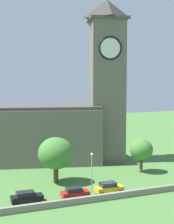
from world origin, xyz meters
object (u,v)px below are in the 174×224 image
at_px(car_black, 27,197).
at_px(tree_by_tower, 56,153).
at_px(car_red, 75,193).
at_px(church, 70,114).
at_px(tree_riverside_west, 141,150).
at_px(streetlamp_west_mid, 92,165).
at_px(car_yellow, 109,188).

distance_m(car_black, tree_by_tower, 11.72).
relative_size(car_black, car_red, 1.10).
bearing_deg(car_red, church, 71.70).
xyz_separation_m(car_red, tree_riverside_west, (17.47, 9.36, 3.63)).
relative_size(streetlamp_west_mid, tree_riverside_west, 0.98).
relative_size(car_black, streetlamp_west_mid, 0.75).
bearing_deg(church, tree_riverside_west, -55.67).
relative_size(car_black, car_yellow, 1.07).
bearing_deg(tree_by_tower, car_black, -131.49).
distance_m(car_red, tree_by_tower, 9.99).
distance_m(car_black, streetlamp_west_mid, 11.73).
bearing_deg(car_black, church, 56.26).
height_order(church, tree_riverside_west, church).
height_order(church, car_yellow, church).
height_order(car_black, car_yellow, car_yellow).
bearing_deg(church, car_yellow, -94.83).
distance_m(car_black, car_yellow, 13.21).
bearing_deg(car_yellow, tree_by_tower, 123.38).
height_order(streetlamp_west_mid, tree_by_tower, tree_by_tower).
bearing_deg(car_yellow, car_black, 175.83).
bearing_deg(car_yellow, car_red, 178.58).
bearing_deg(church, streetlamp_west_mid, -100.65).
xyz_separation_m(car_black, car_red, (7.39, -0.82, -0.01)).
height_order(church, car_black, church).
distance_m(church, car_red, 26.65).
distance_m(streetlamp_west_mid, tree_riverside_west, 15.55).
bearing_deg(tree_riverside_west, car_red, -151.82).
xyz_separation_m(church, tree_riverside_west, (9.68, -14.18, -6.13)).
height_order(church, streetlamp_west_mid, church).
bearing_deg(car_red, car_yellow, -1.42).
xyz_separation_m(car_yellow, tree_by_tower, (-5.99, 9.09, 4.33)).
bearing_deg(streetlamp_west_mid, car_red, -151.21).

